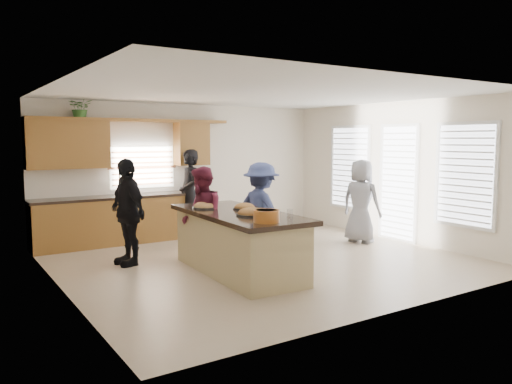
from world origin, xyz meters
TOP-DOWN VIEW (x-y plane):
  - floor at (0.00, 0.00)m, footprint 6.50×6.50m
  - room_shell at (0.00, 0.00)m, footprint 6.52×6.02m
  - back_cabinetry at (-1.47, 2.73)m, footprint 4.08×0.66m
  - right_wall_glazing at (3.22, -0.13)m, footprint 0.06×4.00m
  - island at (-0.77, -0.48)m, footprint 1.27×2.75m
  - platter_front at (-0.80, -0.89)m, footprint 0.43×0.43m
  - platter_mid at (-0.54, -0.29)m, footprint 0.36×0.36m
  - platter_back at (-1.01, 0.16)m, footprint 0.40×0.40m
  - salad_bowl at (-0.95, -1.51)m, footprint 0.35×0.35m
  - clear_cup at (-0.41, -1.31)m, footprint 0.09×0.09m
  - plate_stack at (-0.85, 0.38)m, footprint 0.25×0.25m
  - flower_vase at (-0.69, 0.75)m, footprint 0.14×0.14m
  - potted_plant at (-2.24, 2.82)m, footprint 0.51×0.47m
  - woman_left_back at (-0.21, 2.41)m, footprint 0.50×0.71m
  - woman_left_mid at (-1.05, 0.19)m, footprint 0.84×0.95m
  - woman_left_front at (-2.02, 0.96)m, footprint 0.55×1.07m
  - woman_right_back at (0.10, 0.19)m, footprint 0.83×1.18m
  - woman_right_front at (2.46, 0.17)m, footprint 0.74×0.93m

SIDE VIEW (x-z plane):
  - floor at x=0.00m, z-range 0.00..0.00m
  - island at x=-0.77m, z-range -0.02..0.93m
  - woman_left_mid at x=-1.05m, z-range 0.00..1.62m
  - woman_right_back at x=0.10m, z-range 0.00..1.66m
  - woman_right_front at x=2.46m, z-range 0.00..1.66m
  - woman_left_front at x=-2.02m, z-range 0.00..1.74m
  - back_cabinetry at x=-1.47m, z-range -0.32..2.14m
  - woman_left_back at x=-0.21m, z-range 0.00..1.85m
  - plate_stack at x=-0.85m, z-range 0.95..0.99m
  - platter_mid at x=-0.54m, z-range 0.90..1.05m
  - platter_back at x=-1.01m, z-range 0.90..1.06m
  - platter_front at x=-0.80m, z-range 0.89..1.06m
  - clear_cup at x=-0.41m, z-range 0.95..1.06m
  - salad_bowl at x=-0.95m, z-range 0.96..1.12m
  - flower_vase at x=-0.69m, z-range 0.96..1.38m
  - right_wall_glazing at x=3.22m, z-range 0.22..2.47m
  - room_shell at x=0.00m, z-range 0.50..3.31m
  - potted_plant at x=-2.24m, z-range 2.40..2.87m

